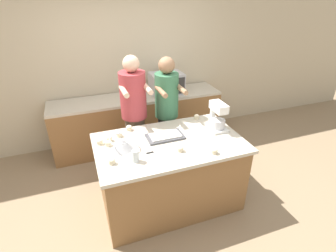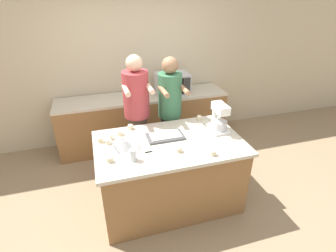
# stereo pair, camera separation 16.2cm
# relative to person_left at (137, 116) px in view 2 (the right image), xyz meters

# --- Properties ---
(ground_plane) EXTENTS (16.00, 16.00, 0.00)m
(ground_plane) POSITION_rel_person_left_xyz_m (0.24, -0.72, -0.92)
(ground_plane) COLOR #937A5B
(back_wall) EXTENTS (10.00, 0.06, 2.70)m
(back_wall) POSITION_rel_person_left_xyz_m (0.24, 1.15, 0.43)
(back_wall) COLOR beige
(back_wall) RESTS_ON ground_plane
(island_counter) EXTENTS (1.70, 1.02, 0.89)m
(island_counter) POSITION_rel_person_left_xyz_m (0.24, -0.72, -0.47)
(island_counter) COLOR olive
(island_counter) RESTS_ON ground_plane
(back_counter) EXTENTS (2.80, 0.60, 0.88)m
(back_counter) POSITION_rel_person_left_xyz_m (0.24, 0.80, -0.48)
(back_counter) COLOR olive
(back_counter) RESTS_ON ground_plane
(person_left) EXTENTS (0.35, 0.51, 1.74)m
(person_left) POSITION_rel_person_left_xyz_m (0.00, 0.00, 0.00)
(person_left) COLOR brown
(person_left) RESTS_ON ground_plane
(person_right) EXTENTS (0.34, 0.50, 1.69)m
(person_right) POSITION_rel_person_left_xyz_m (0.46, -0.00, -0.02)
(person_right) COLOR #232328
(person_right) RESTS_ON ground_plane
(stand_mixer) EXTENTS (0.20, 0.30, 0.35)m
(stand_mixer) POSITION_rel_person_left_xyz_m (0.90, -0.63, 0.12)
(stand_mixer) COLOR white
(stand_mixer) RESTS_ON island_counter
(mixing_bowl) EXTENTS (0.25, 0.25, 0.14)m
(mixing_bowl) POSITION_rel_person_left_xyz_m (-0.31, -0.69, 0.04)
(mixing_bowl) COLOR #BCBCC1
(mixing_bowl) RESTS_ON island_counter
(baking_tray) EXTENTS (0.43, 0.25, 0.04)m
(baking_tray) POSITION_rel_person_left_xyz_m (0.22, -0.61, -0.01)
(baking_tray) COLOR #4C4C51
(baking_tray) RESTS_ON island_counter
(microwave_oven) EXTENTS (0.53, 0.39, 0.34)m
(microwave_oven) POSITION_rel_person_left_xyz_m (0.75, 0.79, 0.14)
(microwave_oven) COLOR #B7B7BC
(microwave_oven) RESTS_ON back_counter
(drinking_glass) EXTENTS (0.07, 0.07, 0.13)m
(drinking_glass) POSITION_rel_person_left_xyz_m (-0.22, -0.96, 0.03)
(drinking_glass) COLOR silver
(drinking_glass) RESTS_ON island_counter
(knife) EXTENTS (0.22, 0.03, 0.01)m
(knife) POSITION_rel_person_left_xyz_m (0.01, -0.86, -0.03)
(knife) COLOR #BCBCC1
(knife) RESTS_ON island_counter
(cupcake_0) EXTENTS (0.07, 0.07, 0.07)m
(cupcake_0) POSITION_rel_person_left_xyz_m (-0.52, -0.50, 0.00)
(cupcake_0) COLOR beige
(cupcake_0) RESTS_ON island_counter
(cupcake_1) EXTENTS (0.07, 0.07, 0.07)m
(cupcake_1) POSITION_rel_person_left_xyz_m (-0.44, -0.56, 0.00)
(cupcake_1) COLOR beige
(cupcake_1) RESTS_ON island_counter
(cupcake_2) EXTENTS (0.07, 0.07, 0.07)m
(cupcake_2) POSITION_rel_person_left_xyz_m (-0.41, -0.47, 0.00)
(cupcake_2) COLOR beige
(cupcake_2) RESTS_ON island_counter
(cupcake_3) EXTENTS (0.07, 0.07, 0.07)m
(cupcake_3) POSITION_rel_person_left_xyz_m (0.60, -1.11, 0.00)
(cupcake_3) COLOR beige
(cupcake_3) RESTS_ON island_counter
(cupcake_4) EXTENTS (0.07, 0.07, 0.07)m
(cupcake_4) POSITION_rel_person_left_xyz_m (-0.28, -0.40, 0.00)
(cupcake_4) COLOR beige
(cupcake_4) RESTS_ON island_counter
(cupcake_5) EXTENTS (0.07, 0.07, 0.07)m
(cupcake_5) POSITION_rel_person_left_xyz_m (-0.46, -0.92, 0.00)
(cupcake_5) COLOR beige
(cupcake_5) RESTS_ON island_counter
(cupcake_6) EXTENTS (0.07, 0.07, 0.07)m
(cupcake_6) POSITION_rel_person_left_xyz_m (-0.14, -0.29, 0.00)
(cupcake_6) COLOR beige
(cupcake_6) RESTS_ON island_counter
(cupcake_7) EXTENTS (0.07, 0.07, 0.07)m
(cupcake_7) POSITION_rel_person_left_xyz_m (0.79, -0.29, 0.00)
(cupcake_7) COLOR beige
(cupcake_7) RESTS_ON island_counter
(cupcake_8) EXTENTS (0.07, 0.07, 0.07)m
(cupcake_8) POSITION_rel_person_left_xyz_m (0.28, -0.95, 0.00)
(cupcake_8) COLOR beige
(cupcake_8) RESTS_ON island_counter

